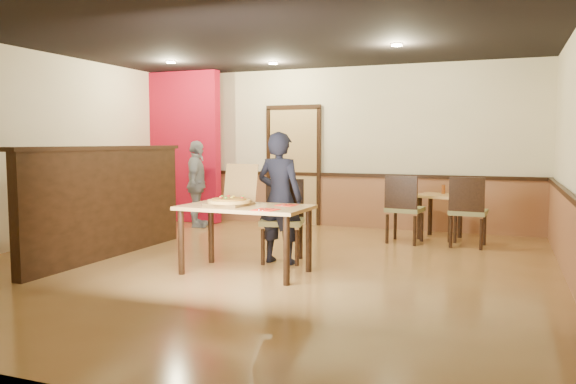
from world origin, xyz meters
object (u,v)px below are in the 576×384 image
Objects in this scene: main_table at (245,215)px; side_chair_left at (404,206)px; side_table at (440,205)px; diner_chair at (283,217)px; pizza_box at (231,200)px; passerby at (197,184)px; diner at (280,198)px; condiment at (443,189)px; side_chair_right at (468,209)px.

main_table is 2.90m from side_chair_left.
diner_chair is at bearing -124.90° from side_table.
passerby is at bearing 132.29° from pizza_box.
side_chair_left is (1.36, 2.56, -0.12)m from main_table.
condiment is (1.68, 2.68, -0.05)m from diner.
side_chair_left is 0.90m from side_chair_right.
condiment is (2.02, 3.32, -0.08)m from pizza_box.
diner reaches higher than passerby.
pizza_box reaches higher than condiment.
passerby is at bearing 126.47° from diner_chair.
side_chair_right is at bearing 49.73° from main_table.
diner_chair is 0.63× the size of diner.
main_table is 0.96× the size of passerby.
diner is (0.16, 0.64, 0.14)m from main_table.
diner_chair is 7.36× the size of condiment.
passerby is 10.91× the size of condiment.
main_table is 1.43× the size of diner_chair.
diner_chair reaches higher than side_chair_left.
diner reaches higher than side_chair_right.
pizza_box is (-2.44, -2.56, 0.28)m from side_chair_right.
side_chair_left is at bearing 63.24° from main_table.
pizza_box reaches higher than side_table.
side_table is at bearing -50.65° from side_chair_right.
side_chair_left is at bearing 64.60° from pizza_box.
passerby is (-2.48, 2.23, -0.05)m from diner.
pizza_box is at bearing -121.35° from condiment.
passerby reaches higher than condiment.
diner is at bearing -122.98° from side_table.
side_chair_left is at bearing -126.26° from side_table.
side_table is 0.28m from condiment.
diner reaches higher than condiment.
main_table is at bearing 52.44° from side_chair_right.
passerby is at bearing -175.61° from side_table.
passerby is (-4.13, -0.32, 0.24)m from side_table.
main_table is 3.80m from condiment.
passerby is (-2.46, 2.08, 0.20)m from diner_chair.
main_table is 0.24m from pizza_box.
pizza_box is (-0.32, -0.79, 0.27)m from diner_chair.
diner is at bearing 46.38° from side_chair_right.
diner_chair reaches higher than side_table.
side_chair_right reaches higher than main_table.
diner_chair is 1.02× the size of side_chair_left.
side_chair_right is 0.62× the size of diner.
diner is 0.72m from pizza_box.
diner_chair is 2.14m from side_chair_left.
pizza_box is 3.99× the size of condiment.
side_chair_right is (2.26, 2.56, -0.12)m from main_table.
side_chair_right is (0.90, -0.00, 0.00)m from side_chair_left.
passerby is (-3.67, 0.31, 0.21)m from side_chair_left.
diner is at bearing -154.18° from passerby.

